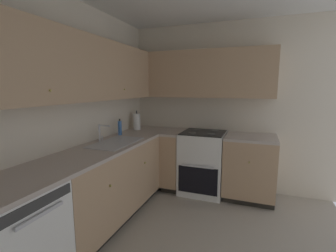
{
  "coord_description": "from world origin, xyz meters",
  "views": [
    {
      "loc": [
        -1.76,
        -0.42,
        1.55
      ],
      "look_at": [
        1.01,
        0.61,
        1.07
      ],
      "focal_mm": 25.56,
      "sensor_mm": 36.0,
      "label": 1
    }
  ],
  "objects_px": {
    "dishwasher": "(11,247)",
    "paper_towel_roll": "(137,122)",
    "soap_bottle": "(120,128)",
    "oven_range": "(203,162)"
  },
  "relations": [
    {
      "from": "dishwasher",
      "to": "paper_towel_roll",
      "type": "relative_size",
      "value": 2.79
    },
    {
      "from": "dishwasher",
      "to": "paper_towel_roll",
      "type": "bearing_deg",
      "value": 4.12
    },
    {
      "from": "dishwasher",
      "to": "soap_bottle",
      "type": "height_order",
      "value": "soap_bottle"
    },
    {
      "from": "paper_towel_roll",
      "to": "dishwasher",
      "type": "bearing_deg",
      "value": -175.88
    },
    {
      "from": "soap_bottle",
      "to": "paper_towel_roll",
      "type": "xyz_separation_m",
      "value": [
        0.46,
        -0.02,
        0.02
      ]
    },
    {
      "from": "dishwasher",
      "to": "paper_towel_roll",
      "type": "height_order",
      "value": "paper_towel_roll"
    },
    {
      "from": "oven_range",
      "to": "paper_towel_roll",
      "type": "height_order",
      "value": "paper_towel_roll"
    },
    {
      "from": "dishwasher",
      "to": "oven_range",
      "type": "bearing_deg",
      "value": -20.48
    },
    {
      "from": "soap_bottle",
      "to": "dishwasher",
      "type": "bearing_deg",
      "value": -174.17
    },
    {
      "from": "dishwasher",
      "to": "paper_towel_roll",
      "type": "xyz_separation_m",
      "value": [
        2.23,
        0.16,
        0.59
      ]
    }
  ]
}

